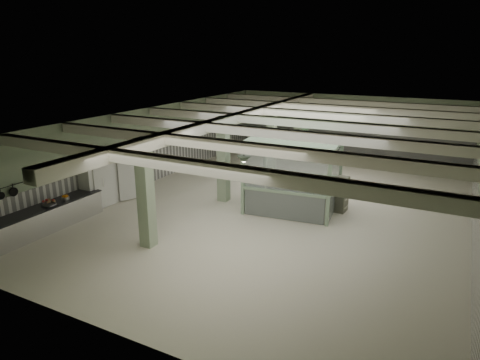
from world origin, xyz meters
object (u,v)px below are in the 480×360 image
at_px(filing_cabinet, 341,194).
at_px(walkin_cooler, 107,178).
at_px(prep_counter, 39,221).
at_px(guard_booth, 294,163).

bearing_deg(filing_cabinet, walkin_cooler, -154.64).
bearing_deg(filing_cabinet, prep_counter, -138.05).
bearing_deg(walkin_cooler, filing_cabinet, 22.04).
bearing_deg(walkin_cooler, guard_booth, 23.22).
height_order(walkin_cooler, filing_cabinet, walkin_cooler).
bearing_deg(prep_counter, guard_booth, 42.81).
height_order(prep_counter, guard_booth, guard_booth).
xyz_separation_m(walkin_cooler, filing_cabinet, (8.88, 3.60, -0.40)).
distance_m(walkin_cooler, guard_booth, 7.72).
height_order(prep_counter, filing_cabinet, filing_cabinet).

